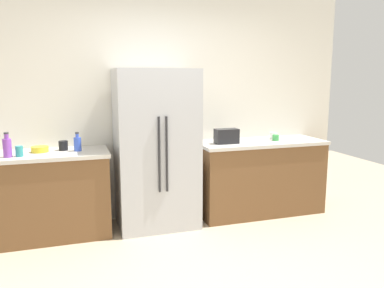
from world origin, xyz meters
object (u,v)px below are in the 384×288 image
at_px(toaster, 227,136).
at_px(cup_c, 19,151).
at_px(bottle_b, 78,144).
at_px(bottle_a, 7,147).
at_px(cup_b, 63,146).
at_px(cup_d, 276,138).
at_px(bowl_a, 40,149).
at_px(cup_a, 273,136).
at_px(refrigerator, 156,149).

distance_m(toaster, cup_c, 2.23).
bearing_deg(cup_c, bottle_b, 13.62).
xyz_separation_m(bottle_a, cup_b, (0.51, 0.22, -0.05)).
xyz_separation_m(cup_d, bowl_a, (-2.71, 0.09, -0.01)).
height_order(toaster, bowl_a, toaster).
bearing_deg(cup_a, bottle_b, -177.90).
bearing_deg(cup_b, toaster, -3.97).
distance_m(cup_a, bowl_a, 2.75).
height_order(bottle_a, bowl_a, bottle_a).
distance_m(cup_d, bowl_a, 2.72).
bearing_deg(bottle_b, toaster, -1.53).
bearing_deg(bowl_a, cup_d, -1.91).
height_order(cup_b, bowl_a, cup_b).
height_order(cup_a, cup_d, cup_a).
relative_size(bottle_b, cup_b, 1.95).
bearing_deg(toaster, bowl_a, 177.23).
height_order(refrigerator, bowl_a, refrigerator).
height_order(refrigerator, cup_a, refrigerator).
height_order(refrigerator, cup_d, refrigerator).
relative_size(refrigerator, bottle_a, 7.21).
height_order(bottle_a, cup_b, bottle_a).
height_order(bottle_a, cup_a, bottle_a).
bearing_deg(refrigerator, cup_b, 173.84).
distance_m(toaster, cup_b, 1.83).
bearing_deg(bottle_a, cup_a, 4.24).
distance_m(toaster, cup_a, 0.71).
xyz_separation_m(toaster, cup_d, (0.66, 0.01, -0.05)).
relative_size(cup_c, cup_d, 1.30).
xyz_separation_m(cup_a, cup_d, (-0.04, -0.12, -0.01)).
relative_size(cup_c, bowl_a, 0.60).
relative_size(refrigerator, cup_b, 17.25).
height_order(refrigerator, toaster, refrigerator).
bearing_deg(bowl_a, bottle_a, -145.35).
bearing_deg(bottle_b, cup_b, 150.51).
relative_size(refrigerator, bowl_a, 10.20).
bearing_deg(cup_a, cup_d, -106.23).
bearing_deg(cup_a, bottle_a, -175.76).
height_order(cup_c, cup_d, cup_c).
relative_size(cup_b, bowl_a, 0.59).
bearing_deg(cup_c, toaster, 2.28).
xyz_separation_m(bottle_a, cup_c, (0.10, 0.00, -0.05)).
distance_m(refrigerator, cup_a, 1.54).
bearing_deg(cup_b, refrigerator, -6.16).
xyz_separation_m(bottle_b, cup_c, (-0.55, -0.13, -0.03)).
xyz_separation_m(refrigerator, cup_a, (1.53, 0.11, 0.07)).
bearing_deg(toaster, cup_a, 10.76).
relative_size(refrigerator, cup_c, 16.89).
relative_size(cup_a, bowl_a, 0.51).
bearing_deg(cup_c, bowl_a, 47.25).
bearing_deg(cup_d, bottle_a, -178.06).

